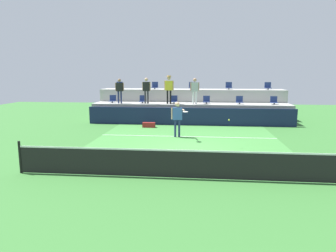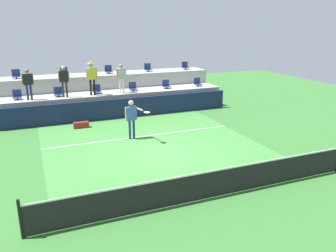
{
  "view_description": "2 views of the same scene",
  "coord_description": "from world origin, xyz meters",
  "px_view_note": "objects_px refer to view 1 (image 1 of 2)",
  "views": [
    {
      "loc": [
        0.6,
        -13.12,
        3.24
      ],
      "look_at": [
        -0.65,
        -1.0,
        1.13
      ],
      "focal_mm": 32.78,
      "sensor_mm": 36.0,
      "label": 1
    },
    {
      "loc": [
        -4.63,
        -12.02,
        5.08
      ],
      "look_at": [
        0.14,
        -0.45,
        1.3
      ],
      "focal_mm": 36.18,
      "sensor_mm": 36.0,
      "label": 2
    }
  ],
  "objects_px": {
    "stadium_chair_upper_right": "(229,86)",
    "stadium_chair_upper_center": "(192,86)",
    "equipment_bag": "(149,125)",
    "spectator_in_grey": "(120,89)",
    "stadium_chair_lower_far_left": "(113,100)",
    "stadium_chair_upper_far_left": "(119,86)",
    "stadium_chair_lower_right": "(240,101)",
    "stadium_chair_upper_left": "(155,86)",
    "spectator_with_hat": "(169,86)",
    "stadium_chair_upper_far_right": "(268,87)",
    "stadium_chair_lower_left": "(143,100)",
    "stadium_chair_lower_far_right": "(274,101)",
    "spectator_in_white": "(195,89)",
    "stadium_chair_lower_mid_right": "(206,100)",
    "tennis_ball": "(229,120)",
    "tennis_player": "(177,115)",
    "stadium_chair_lower_mid_left": "(174,100)",
    "spectator_leaning_on_rail": "(146,88)"
  },
  "relations": [
    {
      "from": "spectator_leaning_on_rail",
      "to": "stadium_chair_upper_right",
      "type": "bearing_deg",
      "value": 21.55
    },
    {
      "from": "stadium_chair_lower_left",
      "to": "spectator_with_hat",
      "type": "distance_m",
      "value": 2.09
    },
    {
      "from": "stadium_chair_upper_far_right",
      "to": "spectator_with_hat",
      "type": "bearing_deg",
      "value": -162.03
    },
    {
      "from": "stadium_chair_lower_left",
      "to": "spectator_in_grey",
      "type": "xyz_separation_m",
      "value": [
        -1.47,
        -0.38,
        0.76
      ]
    },
    {
      "from": "stadium_chair_lower_right",
      "to": "stadium_chair_upper_right",
      "type": "height_order",
      "value": "stadium_chair_upper_right"
    },
    {
      "from": "stadium_chair_upper_right",
      "to": "stadium_chair_upper_center",
      "type": "bearing_deg",
      "value": 180.0
    },
    {
      "from": "stadium_chair_upper_far_right",
      "to": "tennis_player",
      "type": "bearing_deg",
      "value": -130.79
    },
    {
      "from": "stadium_chair_lower_right",
      "to": "stadium_chair_lower_far_right",
      "type": "bearing_deg",
      "value": 0.0
    },
    {
      "from": "stadium_chair_upper_far_right",
      "to": "stadium_chair_upper_left",
      "type": "bearing_deg",
      "value": 180.0
    },
    {
      "from": "stadium_chair_lower_left",
      "to": "stadium_chair_lower_far_right",
      "type": "distance_m",
      "value": 8.6
    },
    {
      "from": "stadium_chair_lower_right",
      "to": "spectator_with_hat",
      "type": "bearing_deg",
      "value": -175.23
    },
    {
      "from": "stadium_chair_upper_far_right",
      "to": "stadium_chair_lower_far_left",
      "type": "bearing_deg",
      "value": -170.4
    },
    {
      "from": "stadium_chair_upper_center",
      "to": "stadium_chair_lower_mid_right",
      "type": "bearing_deg",
      "value": -60.6
    },
    {
      "from": "stadium_chair_lower_left",
      "to": "stadium_chair_upper_left",
      "type": "relative_size",
      "value": 1.0
    },
    {
      "from": "stadium_chair_lower_left",
      "to": "spectator_in_white",
      "type": "xyz_separation_m",
      "value": [
        3.5,
        -0.38,
        0.79
      ]
    },
    {
      "from": "stadium_chair_lower_mid_left",
      "to": "stadium_chair_lower_far_right",
      "type": "distance_m",
      "value": 6.48
    },
    {
      "from": "tennis_ball",
      "to": "spectator_in_grey",
      "type": "bearing_deg",
      "value": 135.18
    },
    {
      "from": "stadium_chair_upper_center",
      "to": "tennis_ball",
      "type": "distance_m",
      "value": 8.99
    },
    {
      "from": "stadium_chair_lower_right",
      "to": "stadium_chair_lower_far_right",
      "type": "xyz_separation_m",
      "value": [
        2.18,
        0.0,
        0.0
      ]
    },
    {
      "from": "stadium_chair_lower_far_left",
      "to": "stadium_chair_upper_far_left",
      "type": "height_order",
      "value": "stadium_chair_upper_far_left"
    },
    {
      "from": "stadium_chair_lower_far_left",
      "to": "equipment_bag",
      "type": "bearing_deg",
      "value": -38.84
    },
    {
      "from": "spectator_with_hat",
      "to": "spectator_in_white",
      "type": "bearing_deg",
      "value": 0.0
    },
    {
      "from": "stadium_chair_upper_far_left",
      "to": "spectator_in_grey",
      "type": "height_order",
      "value": "spectator_in_grey"
    },
    {
      "from": "stadium_chair_lower_mid_left",
      "to": "tennis_player",
      "type": "relative_size",
      "value": 0.29
    },
    {
      "from": "stadium_chair_upper_right",
      "to": "equipment_bag",
      "type": "relative_size",
      "value": 0.68
    },
    {
      "from": "stadium_chair_upper_left",
      "to": "stadium_chair_upper_far_right",
      "type": "height_order",
      "value": "same"
    },
    {
      "from": "tennis_ball",
      "to": "stadium_chair_upper_center",
      "type": "bearing_deg",
      "value": 102.0
    },
    {
      "from": "stadium_chair_lower_far_right",
      "to": "stadium_chair_lower_right",
      "type": "bearing_deg",
      "value": 180.0
    },
    {
      "from": "stadium_chair_upper_left",
      "to": "stadium_chair_upper_right",
      "type": "xyz_separation_m",
      "value": [
        5.29,
        0.0,
        0.0
      ]
    },
    {
      "from": "stadium_chair_upper_far_left",
      "to": "spectator_with_hat",
      "type": "bearing_deg",
      "value": -29.36
    },
    {
      "from": "stadium_chair_lower_far_left",
      "to": "stadium_chair_upper_right",
      "type": "relative_size",
      "value": 1.0
    },
    {
      "from": "stadium_chair_lower_mid_left",
      "to": "stadium_chair_upper_center",
      "type": "distance_m",
      "value": 2.29
    },
    {
      "from": "stadium_chair_upper_right",
      "to": "tennis_player",
      "type": "bearing_deg",
      "value": -114.92
    },
    {
      "from": "spectator_with_hat",
      "to": "stadium_chair_upper_far_left",
      "type": "bearing_deg",
      "value": 150.64
    },
    {
      "from": "stadium_chair_lower_far_right",
      "to": "stadium_chair_upper_center",
      "type": "xyz_separation_m",
      "value": [
        -5.34,
        1.8,
        0.85
      ]
    },
    {
      "from": "stadium_chair_upper_far_right",
      "to": "spectator_in_white",
      "type": "relative_size",
      "value": 0.31
    },
    {
      "from": "stadium_chair_lower_mid_right",
      "to": "stadium_chair_upper_far_right",
      "type": "bearing_deg",
      "value": 22.79
    },
    {
      "from": "stadium_chair_lower_far_right",
      "to": "spectator_with_hat",
      "type": "xyz_separation_m",
      "value": [
        -6.78,
        -0.38,
        0.94
      ]
    },
    {
      "from": "stadium_chair_upper_right",
      "to": "spectator_in_grey",
      "type": "bearing_deg",
      "value": -163.41
    },
    {
      "from": "stadium_chair_upper_left",
      "to": "spectator_with_hat",
      "type": "distance_m",
      "value": 2.52
    },
    {
      "from": "stadium_chair_upper_center",
      "to": "stadium_chair_upper_right",
      "type": "xyz_separation_m",
      "value": [
        2.6,
        0.0,
        0.0
      ]
    },
    {
      "from": "stadium_chair_upper_far_left",
      "to": "spectator_leaning_on_rail",
      "type": "relative_size",
      "value": 0.31
    },
    {
      "from": "stadium_chair_upper_far_right",
      "to": "spectator_in_grey",
      "type": "xyz_separation_m",
      "value": [
        -10.03,
        -2.18,
        -0.09
      ]
    },
    {
      "from": "stadium_chair_lower_mid_left",
      "to": "spectator_in_grey",
      "type": "relative_size",
      "value": 0.32
    },
    {
      "from": "spectator_in_white",
      "to": "stadium_chair_lower_mid_left",
      "type": "bearing_deg",
      "value": 164.35
    },
    {
      "from": "tennis_player",
      "to": "tennis_ball",
      "type": "xyz_separation_m",
      "value": [
        2.4,
        -1.96,
        0.1
      ]
    },
    {
      "from": "equipment_bag",
      "to": "spectator_in_grey",
      "type": "bearing_deg",
      "value": 139.56
    },
    {
      "from": "stadium_chair_upper_far_right",
      "to": "tennis_ball",
      "type": "distance_m",
      "value": 9.44
    },
    {
      "from": "stadium_chair_lower_left",
      "to": "tennis_ball",
      "type": "height_order",
      "value": "stadium_chair_lower_left"
    },
    {
      "from": "stadium_chair_upper_center",
      "to": "stadium_chair_lower_right",
      "type": "bearing_deg",
      "value": -29.67
    }
  ]
}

